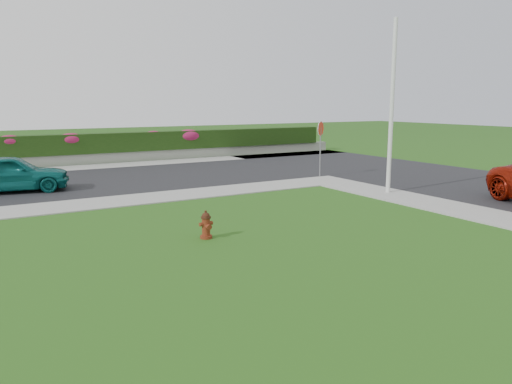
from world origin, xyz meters
TOP-DOWN VIEW (x-y plane):
  - ground at (0.00, 0.00)m, footprint 120.00×120.00m
  - street_right at (12.00, 4.00)m, footprint 8.00×32.00m
  - street_far at (-5.00, 14.00)m, footprint 26.00×8.00m
  - curb_corner at (7.00, 9.00)m, footprint 2.00×2.00m
  - sidewalk_beyond at (-1.00, 19.00)m, footprint 34.00×2.00m
  - retaining_wall at (-1.00, 20.50)m, footprint 34.00×0.40m
  - hedge at (-1.00, 20.60)m, footprint 32.00×0.90m
  - fire_hydrant at (-1.48, 3.11)m, footprint 0.37×0.35m
  - sedan_teal at (-5.19, 12.83)m, footprint 4.43×2.38m
  - utility_pole at (7.21, 5.41)m, footprint 0.16×0.16m
  - stop_sign at (7.49, 9.99)m, footprint 0.63×0.36m
  - flower_clump_c at (-4.55, 20.50)m, footprint 1.23×0.79m
  - flower_clump_d at (-1.53, 20.50)m, footprint 1.34×0.86m
  - flower_clump_e at (3.16, 20.50)m, footprint 1.06×0.68m
  - flower_clump_f at (5.43, 20.50)m, footprint 1.54×0.99m

SIDE VIEW (x-z plane):
  - ground at x=0.00m, z-range 0.00..0.00m
  - street_right at x=12.00m, z-range 0.00..0.04m
  - street_far at x=-5.00m, z-range 0.00..0.04m
  - curb_corner at x=7.00m, z-range 0.00..0.04m
  - sidewalk_beyond at x=-1.00m, z-range 0.00..0.04m
  - retaining_wall at x=-1.00m, z-range 0.00..0.60m
  - fire_hydrant at x=-1.48m, z-range -0.02..0.71m
  - sedan_teal at x=-5.19m, z-range 0.04..1.47m
  - hedge at x=-1.00m, z-range 0.60..1.70m
  - flower_clump_f at x=5.43m, z-range 1.01..1.78m
  - flower_clump_d at x=-1.53m, z-range 1.10..1.77m
  - flower_clump_c at x=-4.55m, z-range 1.15..1.76m
  - flower_clump_e at x=3.16m, z-range 1.23..1.75m
  - stop_sign at x=7.49m, z-range 0.64..3.24m
  - utility_pole at x=7.21m, z-range 0.00..6.45m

